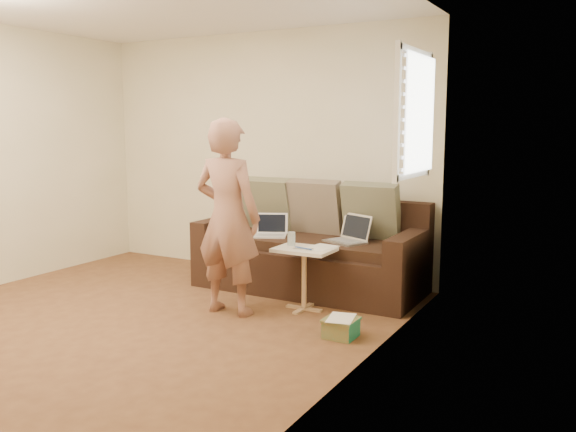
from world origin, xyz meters
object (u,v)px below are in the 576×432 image
object	(u,v)px
sofa	(309,247)
side_table	(304,279)
laptop_white	(270,237)
drinking_glass	(291,239)
laptop_silver	(345,243)
person	(228,217)
striped_box	(341,327)

from	to	relation	value
sofa	side_table	bearing A→B (deg)	-67.00
laptop_white	side_table	distance (m)	0.82
drinking_glass	laptop_silver	bearing A→B (deg)	59.25
laptop_white	person	distance (m)	0.93
person	drinking_glass	world-z (taller)	person
laptop_white	person	xyz separation A→B (m)	(0.09, -0.87, 0.32)
laptop_silver	drinking_glass	size ratio (longest dim) A/B	3.07
laptop_white	striped_box	size ratio (longest dim) A/B	1.26
laptop_silver	side_table	size ratio (longest dim) A/B	0.67
laptop_silver	laptop_white	distance (m)	0.77
laptop_white	striped_box	world-z (taller)	laptop_white
laptop_silver	drinking_glass	distance (m)	0.59
side_table	laptop_silver	bearing A→B (deg)	75.52
sofa	drinking_glass	xyz separation A→B (m)	(0.11, -0.57, 0.19)
sofa	person	size ratio (longest dim) A/B	1.31
sofa	side_table	world-z (taller)	sofa
sofa	striped_box	bearing A→B (deg)	-53.06
sofa	side_table	xyz separation A→B (m)	(0.27, -0.62, -0.15)
laptop_silver	laptop_white	world-z (taller)	laptop_silver
laptop_white	person	world-z (taller)	person
laptop_silver	striped_box	bearing A→B (deg)	-43.53
laptop_white	striped_box	xyz separation A→B (m)	(1.20, -0.97, -0.44)
side_table	person	bearing A→B (deg)	-143.68
striped_box	drinking_glass	bearing A→B (deg)	143.35
laptop_silver	striped_box	xyz separation A→B (m)	(0.43, -1.04, -0.44)
person	laptop_silver	bearing A→B (deg)	-127.29
person	side_table	xyz separation A→B (m)	(0.53, 0.39, -0.56)
sofa	laptop_silver	distance (m)	0.43
person	drinking_glass	size ratio (longest dim) A/B	13.97
side_table	striped_box	xyz separation A→B (m)	(0.57, -0.49, -0.20)
drinking_glass	striped_box	world-z (taller)	drinking_glass
drinking_glass	striped_box	xyz separation A→B (m)	(0.73, -0.54, -0.54)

